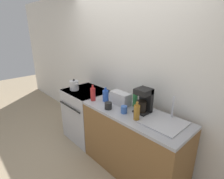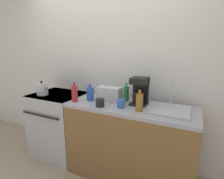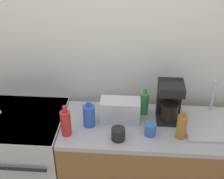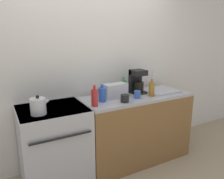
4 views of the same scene
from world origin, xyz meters
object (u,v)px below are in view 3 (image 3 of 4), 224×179
Objects in this scene: bottle_green at (144,103)px; bottle_red at (66,123)px; bottle_amber at (182,126)px; coffee_maker at (170,100)px; stove at (24,160)px; bottle_blue at (89,115)px; toaster at (120,110)px; cup_black at (118,134)px; cup_blue at (150,129)px.

bottle_red is at bearing -151.45° from bottle_green.
bottle_red reaches higher than bottle_amber.
bottle_green reaches higher than bottle_amber.
coffee_maker is 0.79m from bottle_red.
bottle_red reaches higher than stove.
bottle_blue is at bearing -5.03° from stove.
toaster is 0.21m from bottle_green.
stove is at bearing -172.34° from bottle_green.
toaster is at bearing 89.68° from cup_black.
bottle_green is (-0.19, 0.05, -0.07)m from coffee_maker.
bottle_blue is 0.92× the size of bottle_green.
bottle_amber is (1.25, -0.14, 0.55)m from stove.
bottle_amber reaches higher than cup_black.
stove is 3.85× the size of bottle_red.
toaster is at bearing 158.40° from bottle_amber.
toaster is 0.23m from cup_black.
toaster is 0.38m from coffee_maker.
coffee_maker is at bearing -15.84° from bottle_green.
bottle_blue is at bearing -155.49° from bottle_green.
bottle_blue is at bearing 146.51° from cup_black.
bottle_green is (0.41, 0.19, 0.01)m from bottle_blue.
stove is 0.80m from bottle_blue.
stove is 9.82× the size of cup_blue.
bottle_amber reaches higher than toaster.
bottle_green is 0.27m from cup_blue.
stove is at bearing 158.75° from bottle_red.
bottle_green is 0.64m from bottle_red.
toaster is 0.28m from cup_blue.
bottle_green is at bearing 164.16° from coffee_maker.
bottle_green is 2.41× the size of cup_blue.
bottle_red is at bearing -141.99° from bottle_blue.
cup_blue is (0.04, -0.27, -0.05)m from bottle_green.
coffee_maker is 0.28m from cup_blue.
bottle_blue is 0.19m from bottle_red.
cup_blue is 0.95× the size of cup_black.
stove is at bearing 172.70° from cup_blue.
cup_blue reaches higher than cup_black.
bottle_amber is 0.82m from bottle_red.
cup_black is at bearing -4.51° from bottle_red.
cup_black is (-0.37, -0.28, -0.12)m from coffee_maker.
stove is 4.08× the size of bottle_green.
coffee_maker is 0.48m from cup_black.
bottle_red is at bearing -176.48° from cup_blue.
bottle_blue is 2.12× the size of cup_black.
bottle_red reaches higher than bottle_green.
bottle_blue reaches higher than cup_blue.
bottle_green is 0.94× the size of bottle_red.
toaster is 1.43× the size of bottle_blue.
coffee_maker is 1.33× the size of bottle_red.
coffee_maker is 3.39× the size of cup_blue.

